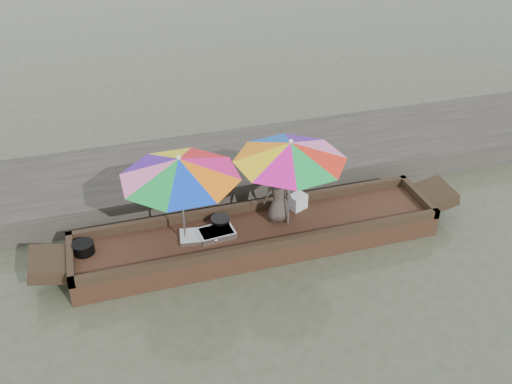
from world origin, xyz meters
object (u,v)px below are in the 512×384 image
object	(u,v)px
umbrella_bow	(182,201)
umbrella_stern	(289,183)
supply_bag	(298,202)
vendor	(279,193)
cooking_pot	(83,248)
boat_hull	(258,237)
charcoal_grill	(220,222)
tray_scallop	(198,236)
tray_crayfish	(216,233)

from	to	relation	value
umbrella_bow	umbrella_stern	bearing A→B (deg)	0.00
supply_bag	vendor	world-z (taller)	vendor
cooking_pot	umbrella_stern	size ratio (longest dim) A/B	0.19
boat_hull	cooking_pot	world-z (taller)	cooking_pot
cooking_pot	charcoal_grill	world-z (taller)	cooking_pot
boat_hull	tray_scallop	world-z (taller)	tray_scallop
boat_hull	umbrella_bow	xyz separation A→B (m)	(-1.19, 0.00, 0.95)
supply_bag	umbrella_bow	size ratio (longest dim) A/B	0.15
tray_crayfish	umbrella_bow	bearing A→B (deg)	-176.89
boat_hull	supply_bag	bearing A→B (deg)	24.67
cooking_pot	tray_crayfish	world-z (taller)	cooking_pot
boat_hull	tray_crayfish	size ratio (longest dim) A/B	10.49
boat_hull	charcoal_grill	xyz separation A→B (m)	(-0.56, 0.26, 0.24)
tray_crayfish	umbrella_bow	xyz separation A→B (m)	(-0.50, -0.03, 0.73)
tray_crayfish	umbrella_bow	world-z (taller)	umbrella_bow
vendor	umbrella_stern	bearing A→B (deg)	117.11
vendor	supply_bag	bearing A→B (deg)	-158.86
charcoal_grill	umbrella_stern	xyz separation A→B (m)	(1.07, -0.26, 0.71)
boat_hull	supply_bag	world-z (taller)	supply_bag
tray_crayfish	charcoal_grill	size ratio (longest dim) A/B	1.92
tray_scallop	umbrella_stern	world-z (taller)	umbrella_stern
boat_hull	supply_bag	xyz separation A→B (m)	(0.82, 0.38, 0.30)
supply_bag	umbrella_stern	world-z (taller)	umbrella_stern
cooking_pot	tray_scallop	size ratio (longest dim) A/B	0.58
umbrella_bow	vendor	bearing A→B (deg)	6.05
vendor	umbrella_stern	world-z (taller)	umbrella_stern
tray_crayfish	vendor	xyz separation A→B (m)	(1.09, 0.14, 0.47)
cooking_pot	supply_bag	bearing A→B (deg)	3.00
tray_scallop	charcoal_grill	xyz separation A→B (m)	(0.42, 0.21, 0.04)
cooking_pot	vendor	size ratio (longest dim) A/B	0.32
supply_bag	tray_crayfish	bearing A→B (deg)	-166.90
tray_scallop	cooking_pot	bearing A→B (deg)	175.41
supply_bag	umbrella_stern	bearing A→B (deg)	-128.98
umbrella_stern	tray_scallop	bearing A→B (deg)	178.03
vendor	charcoal_grill	bearing A→B (deg)	-10.84
supply_bag	umbrella_bow	bearing A→B (deg)	-169.35
charcoal_grill	boat_hull	bearing A→B (deg)	-24.74
supply_bag	vendor	xyz separation A→B (m)	(-0.41, -0.21, 0.38)
tray_crayfish	tray_scallop	world-z (taller)	tray_crayfish
charcoal_grill	umbrella_bow	xyz separation A→B (m)	(-0.63, -0.26, 0.71)
cooking_pot	tray_scallop	bearing A→B (deg)	-4.59
cooking_pot	supply_bag	distance (m)	3.55
vendor	umbrella_stern	size ratio (longest dim) A/B	0.58
cooking_pot	charcoal_grill	size ratio (longest dim) A/B	1.12
cooking_pot	tray_scallop	xyz separation A→B (m)	(1.75, -0.14, -0.06)
supply_bag	tray_scallop	bearing A→B (deg)	-169.71
vendor	umbrella_bow	size ratio (longest dim) A/B	0.57
boat_hull	tray_crayfish	world-z (taller)	tray_crayfish
umbrella_bow	tray_scallop	bearing A→B (deg)	13.64
supply_bag	vendor	bearing A→B (deg)	-153.27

